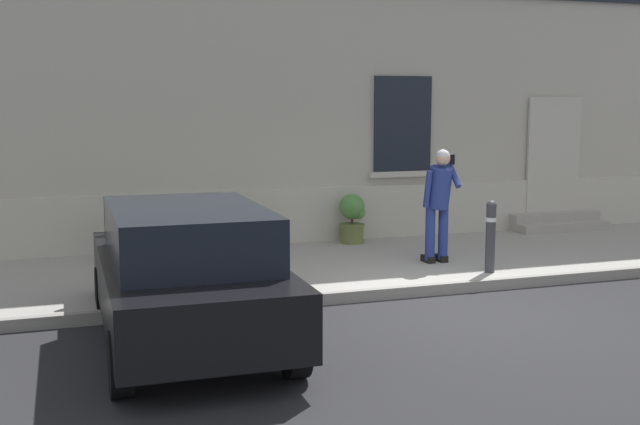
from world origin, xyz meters
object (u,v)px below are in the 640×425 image
Objects in this scene: bollard_near_person at (491,234)px; person_on_phone at (439,198)px; planter_charcoal at (127,232)px; planter_olive at (353,217)px; hatchback_car_black at (186,271)px; planter_terracotta at (245,223)px; bollard_far_left at (247,248)px.

person_on_phone is (-0.41, 0.83, 0.43)m from bollard_near_person.
planter_olive is (3.85, 0.36, 0.00)m from planter_charcoal.
hatchback_car_black reaches higher than planter_charcoal.
planter_terracotta is (-2.53, 1.99, -0.54)m from person_on_phone.
planter_terracotta is at bearing 139.99° from person_on_phone.
hatchback_car_black is 4.75× the size of planter_charcoal.
person_on_phone is at bearing -73.52° from planter_olive.
hatchback_car_black reaches higher than bollard_near_person.
bollard_far_left is at bearing -102.82° from planter_terracotta.
planter_charcoal is at bearing 117.10° from bollard_far_left.
planter_olive is (1.93, 0.05, 0.00)m from planter_terracotta.
planter_olive is (-1.01, 2.87, -0.11)m from bollard_near_person.
person_on_phone is at bearing 116.13° from bollard_near_person.
hatchback_car_black is at bearing -162.08° from bollard_near_person.
hatchback_car_black is 4.62m from planter_terracotta.
bollard_near_person is 1.22× the size of planter_charcoal.
hatchback_car_black is at bearing -111.05° from planter_terracotta.
bollard_far_left reaches higher than planter_terracotta.
person_on_phone is 3.27m from planter_terracotta.
planter_terracotta is at bearing 77.18° from bollard_far_left.
hatchback_car_black is 4.80m from person_on_phone.
hatchback_car_black is 3.91× the size of bollard_far_left.
planter_charcoal is 1.95m from planter_terracotta.
person_on_phone is 2.02× the size of planter_olive.
planter_charcoal is at bearing -170.78° from planter_terracotta.
planter_olive is at bearing 5.40° from planter_charcoal.
bollard_far_left reaches higher than planter_charcoal.
planter_charcoal and planter_terracotta have the same top height.
bollard_near_person is 1.22× the size of planter_terracotta.
bollard_near_person is 1.02m from person_on_phone.
planter_terracotta is at bearing -178.47° from planter_olive.
planter_olive is (2.57, 2.87, -0.11)m from bollard_far_left.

